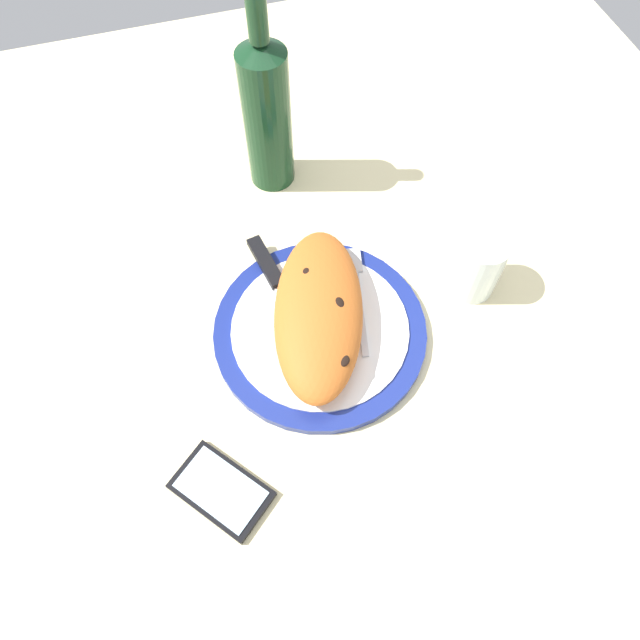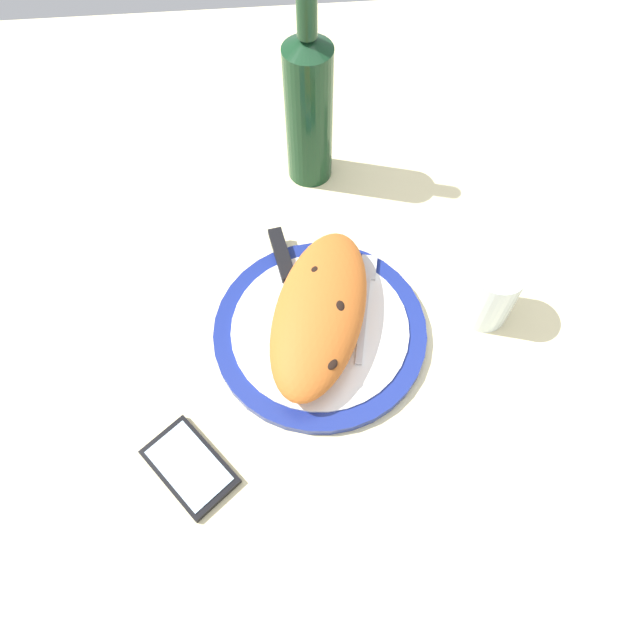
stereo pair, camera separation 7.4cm
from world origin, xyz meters
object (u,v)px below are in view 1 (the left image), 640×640
object	(u,v)px
calzone	(321,312)
wine_bottle	(267,114)
knife	(276,281)
fork	(357,290)
water_glass	(476,267)
plate	(320,331)
smartphone	(221,490)

from	to	relation	value
calzone	wine_bottle	bearing A→B (deg)	-1.50
knife	wine_bottle	size ratio (longest dim) A/B	0.77
fork	water_glass	size ratio (longest dim) A/B	1.77
plate	knife	world-z (taller)	knife
calzone	water_glass	world-z (taller)	water_glass
plate	smartphone	world-z (taller)	plate
fork	plate	bearing A→B (deg)	121.62
water_glass	wine_bottle	world-z (taller)	wine_bottle
calzone	smartphone	distance (cm)	25.11
smartphone	calzone	bearing A→B (deg)	-44.89
plate	fork	xyz separation A→B (cm)	(4.08, -6.63, 1.10)
fork	wine_bottle	distance (cm)	28.31
calzone	water_glass	bearing A→B (deg)	-87.89
plate	water_glass	world-z (taller)	water_glass
plate	knife	distance (cm)	9.50
calzone	smartphone	world-z (taller)	calzone
calzone	fork	world-z (taller)	calzone
knife	smartphone	world-z (taller)	knife
wine_bottle	fork	bearing A→B (deg)	-167.79
smartphone	water_glass	world-z (taller)	water_glass
calzone	knife	distance (cm)	9.29
plate	smartphone	size ratio (longest dim) A/B	2.20
plate	calzone	xyz separation A→B (cm)	(0.65, -0.30, 3.88)
plate	fork	size ratio (longest dim) A/B	1.67
calzone	smartphone	size ratio (longest dim) A/B	2.16
plate	wine_bottle	size ratio (longest dim) A/B	0.95
water_glass	calzone	bearing A→B (deg)	92.11
plate	knife	size ratio (longest dim) A/B	1.24
wine_bottle	plate	bearing A→B (deg)	177.95
knife	smartphone	xyz separation A→B (cm)	(-25.50, 13.38, -1.63)
fork	wine_bottle	size ratio (longest dim) A/B	0.57
plate	water_glass	size ratio (longest dim) A/B	2.94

